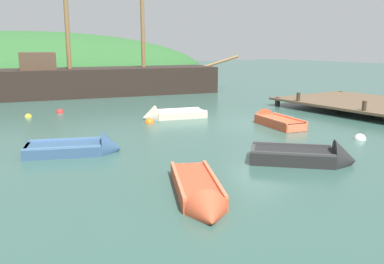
{
  "coord_description": "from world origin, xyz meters",
  "views": [
    {
      "loc": [
        -12.44,
        -13.6,
        3.46
      ],
      "look_at": [
        -4.26,
        -0.98,
        0.29
      ],
      "focal_mm": 39.03,
      "sensor_mm": 36.0,
      "label": 1
    }
  ],
  "objects_px": {
    "rowboat_outer_left": "(82,150)",
    "buoy_white": "(360,139)",
    "sailing_ship": "(103,85)",
    "rowboat_near_dock": "(200,195)",
    "rowboat_center": "(169,116)",
    "rowboat_far": "(273,122)",
    "buoy_yellow": "(28,117)",
    "buoy_orange": "(149,123)",
    "rowboat_portside": "(310,159)",
    "buoy_red": "(60,113)"
  },
  "relations": [
    {
      "from": "rowboat_near_dock",
      "to": "buoy_orange",
      "type": "relative_size",
      "value": 8.23
    },
    {
      "from": "rowboat_center",
      "to": "buoy_orange",
      "type": "distance_m",
      "value": 1.49
    },
    {
      "from": "rowboat_portside",
      "to": "rowboat_center",
      "type": "bearing_deg",
      "value": 132.01
    },
    {
      "from": "rowboat_far",
      "to": "buoy_orange",
      "type": "bearing_deg",
      "value": 64.51
    },
    {
      "from": "rowboat_outer_left",
      "to": "buoy_red",
      "type": "xyz_separation_m",
      "value": [
        1.7,
        8.62,
        -0.1
      ]
    },
    {
      "from": "rowboat_outer_left",
      "to": "rowboat_far",
      "type": "relative_size",
      "value": 0.98
    },
    {
      "from": "sailing_ship",
      "to": "rowboat_portside",
      "type": "relative_size",
      "value": 6.01
    },
    {
      "from": "rowboat_far",
      "to": "buoy_orange",
      "type": "relative_size",
      "value": 7.57
    },
    {
      "from": "rowboat_portside",
      "to": "rowboat_outer_left",
      "type": "relative_size",
      "value": 0.94
    },
    {
      "from": "buoy_white",
      "to": "rowboat_near_dock",
      "type": "bearing_deg",
      "value": -167.86
    },
    {
      "from": "sailing_ship",
      "to": "rowboat_outer_left",
      "type": "height_order",
      "value": "sailing_ship"
    },
    {
      "from": "rowboat_near_dock",
      "to": "buoy_orange",
      "type": "distance_m",
      "value": 9.61
    },
    {
      "from": "rowboat_near_dock",
      "to": "rowboat_portside",
      "type": "bearing_deg",
      "value": 123.55
    },
    {
      "from": "rowboat_center",
      "to": "rowboat_far",
      "type": "bearing_deg",
      "value": 140.97
    },
    {
      "from": "buoy_yellow",
      "to": "buoy_white",
      "type": "relative_size",
      "value": 0.76
    },
    {
      "from": "buoy_orange",
      "to": "buoy_white",
      "type": "relative_size",
      "value": 1.0
    },
    {
      "from": "buoy_yellow",
      "to": "rowboat_outer_left",
      "type": "bearing_deg",
      "value": -90.19
    },
    {
      "from": "buoy_white",
      "to": "buoy_orange",
      "type": "bearing_deg",
      "value": 125.03
    },
    {
      "from": "rowboat_near_dock",
      "to": "rowboat_outer_left",
      "type": "bearing_deg",
      "value": -145.87
    },
    {
      "from": "rowboat_outer_left",
      "to": "buoy_white",
      "type": "xyz_separation_m",
      "value": [
        9.29,
        -3.68,
        -0.1
      ]
    },
    {
      "from": "buoy_red",
      "to": "buoy_yellow",
      "type": "xyz_separation_m",
      "value": [
        -1.67,
        -0.52,
        0.0
      ]
    },
    {
      "from": "sailing_ship",
      "to": "buoy_red",
      "type": "bearing_deg",
      "value": -116.4
    },
    {
      "from": "rowboat_far",
      "to": "rowboat_outer_left",
      "type": "bearing_deg",
      "value": 102.78
    },
    {
      "from": "rowboat_outer_left",
      "to": "rowboat_near_dock",
      "type": "height_order",
      "value": "rowboat_outer_left"
    },
    {
      "from": "rowboat_center",
      "to": "buoy_orange",
      "type": "height_order",
      "value": "rowboat_center"
    },
    {
      "from": "sailing_ship",
      "to": "rowboat_portside",
      "type": "bearing_deg",
      "value": -82.59
    },
    {
      "from": "buoy_yellow",
      "to": "rowboat_portside",
      "type": "bearing_deg",
      "value": -67.78
    },
    {
      "from": "buoy_red",
      "to": "buoy_orange",
      "type": "height_order",
      "value": "buoy_orange"
    },
    {
      "from": "rowboat_near_dock",
      "to": "rowboat_center",
      "type": "bearing_deg",
      "value": 178.75
    },
    {
      "from": "rowboat_far",
      "to": "rowboat_near_dock",
      "type": "height_order",
      "value": "rowboat_far"
    },
    {
      "from": "rowboat_portside",
      "to": "sailing_ship",
      "type": "bearing_deg",
      "value": 130.49
    },
    {
      "from": "rowboat_outer_left",
      "to": "buoy_orange",
      "type": "distance_m",
      "value": 5.51
    },
    {
      "from": "rowboat_center",
      "to": "rowboat_portside",
      "type": "bearing_deg",
      "value": 101.05
    },
    {
      "from": "rowboat_outer_left",
      "to": "buoy_orange",
      "type": "height_order",
      "value": "rowboat_outer_left"
    },
    {
      "from": "rowboat_center",
      "to": "rowboat_outer_left",
      "type": "height_order",
      "value": "rowboat_outer_left"
    },
    {
      "from": "rowboat_portside",
      "to": "rowboat_far",
      "type": "bearing_deg",
      "value": 100.33
    },
    {
      "from": "rowboat_portside",
      "to": "buoy_yellow",
      "type": "xyz_separation_m",
      "value": [
        -5.28,
        12.91,
        -0.13
      ]
    },
    {
      "from": "sailing_ship",
      "to": "rowboat_far",
      "type": "distance_m",
      "value": 14.87
    },
    {
      "from": "buoy_yellow",
      "to": "rowboat_near_dock",
      "type": "bearing_deg",
      "value": -86.34
    },
    {
      "from": "rowboat_far",
      "to": "buoy_red",
      "type": "distance_m",
      "value": 10.9
    },
    {
      "from": "rowboat_center",
      "to": "rowboat_far",
      "type": "height_order",
      "value": "rowboat_center"
    },
    {
      "from": "buoy_white",
      "to": "rowboat_far",
      "type": "bearing_deg",
      "value": 99.32
    },
    {
      "from": "sailing_ship",
      "to": "rowboat_near_dock",
      "type": "height_order",
      "value": "sailing_ship"
    },
    {
      "from": "rowboat_outer_left",
      "to": "buoy_yellow",
      "type": "distance_m",
      "value": 8.1
    },
    {
      "from": "rowboat_near_dock",
      "to": "rowboat_far",
      "type": "bearing_deg",
      "value": 151.22
    },
    {
      "from": "rowboat_portside",
      "to": "buoy_red",
      "type": "distance_m",
      "value": 13.91
    },
    {
      "from": "sailing_ship",
      "to": "rowboat_outer_left",
      "type": "xyz_separation_m",
      "value": [
        -6.49,
        -14.92,
        -0.6
      ]
    },
    {
      "from": "rowboat_near_dock",
      "to": "buoy_white",
      "type": "distance_m",
      "value": 8.59
    },
    {
      "from": "rowboat_outer_left",
      "to": "rowboat_far",
      "type": "xyz_separation_m",
      "value": [
        8.65,
        0.22,
        0.01
      ]
    },
    {
      "from": "sailing_ship",
      "to": "rowboat_far",
      "type": "height_order",
      "value": "sailing_ship"
    }
  ]
}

